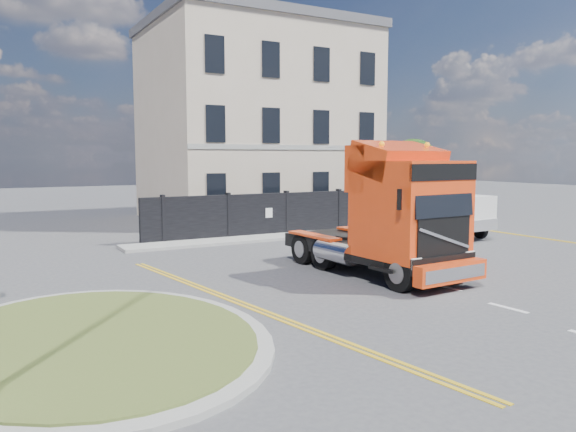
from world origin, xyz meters
TOP-DOWN VIEW (x-y plane):
  - ground at (0.00, 0.00)m, footprint 120.00×120.00m
  - traffic_island at (-7.00, -3.00)m, footprint 6.80×6.80m
  - hoarding_fence at (6.55, 9.00)m, footprint 18.80×0.25m
  - georgian_building at (6.00, 16.50)m, footprint 12.30×10.30m
  - tree at (14.38, 12.10)m, footprint 3.20×3.20m
  - pavement_far at (6.00, 8.10)m, footprint 20.00×1.60m
  - truck at (2.20, -1.08)m, footprint 2.88×6.87m
  - flatbed_pickup at (10.21, 4.16)m, footprint 2.16×4.86m

SIDE VIEW (x-z plane):
  - ground at x=0.00m, z-range 0.00..0.00m
  - pavement_far at x=6.00m, z-range 0.00..0.12m
  - traffic_island at x=-7.00m, z-range 0.00..0.16m
  - hoarding_fence at x=6.55m, z-range 0.00..2.00m
  - flatbed_pickup at x=10.21m, z-range 0.08..2.06m
  - truck at x=2.20m, z-range -0.21..3.83m
  - tree at x=14.38m, z-range 0.65..5.45m
  - georgian_building at x=6.00m, z-range -0.63..12.17m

